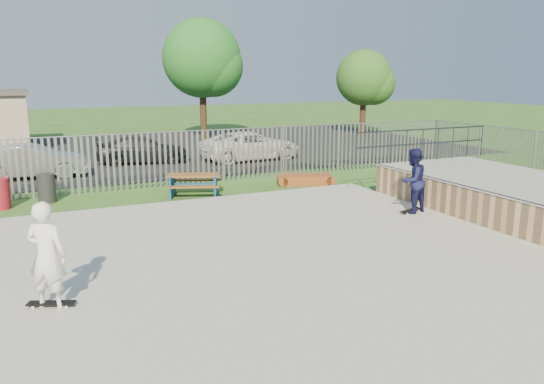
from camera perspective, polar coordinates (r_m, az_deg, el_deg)
name	(u,v)px	position (r m, az deg, el deg)	size (l,w,h in m)	color
ground	(205,273)	(11.19, -7.24, -8.69)	(120.00, 120.00, 0.00)	#355B1F
concrete_slab	(205,270)	(11.16, -7.25, -8.33)	(15.00, 12.00, 0.15)	#A2A29D
quarter_pipe	(502,195)	(17.07, 23.46, -0.26)	(5.50, 7.05, 2.19)	tan
fence	(188,182)	(15.42, -8.98, 1.04)	(26.04, 16.02, 2.00)	gray
picnic_table	(194,185)	(18.16, -8.38, 0.78)	(2.15, 1.97, 0.74)	brown
funbox	(306,180)	(19.92, 3.63, 1.34)	(1.97, 1.43, 0.35)	brown
trash_bin_red	(0,194)	(18.18, -27.21, -0.17)	(0.57, 0.57, 0.94)	maroon
trash_bin_grey	(47,188)	(18.51, -23.08, 0.39)	(0.55, 0.55, 0.92)	#232426
parking_lot	(94,153)	(29.41, -18.59, 4.01)	(40.00, 18.00, 0.02)	black
car_silver	(33,161)	(22.92, -24.35, 3.04)	(1.43, 4.09, 1.35)	#BCBDC2
car_dark	(143,150)	(25.33, -13.73, 4.44)	(1.70, 4.18, 1.21)	black
car_white	(251,146)	(25.51, -2.32, 5.00)	(2.24, 4.86, 1.35)	white
tree_mid	(202,58)	(33.70, -7.56, 14.06)	(4.81, 4.81, 7.42)	#3F2C19
tree_right	(364,78)	(36.34, 9.87, 12.00)	(3.68, 3.68, 5.67)	#44281B
skateboard_a	(411,211)	(15.77, 14.70, -1.99)	(0.82, 0.41, 0.08)	black
skateboard_b	(51,304)	(9.99, -22.64, -11.10)	(0.81, 0.50, 0.08)	black
skater_navy	(413,181)	(15.58, 14.88, 1.17)	(0.90, 0.70, 1.85)	#13153B
skater_white	(47,255)	(9.69, -23.08, -6.26)	(0.68, 0.44, 1.85)	white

